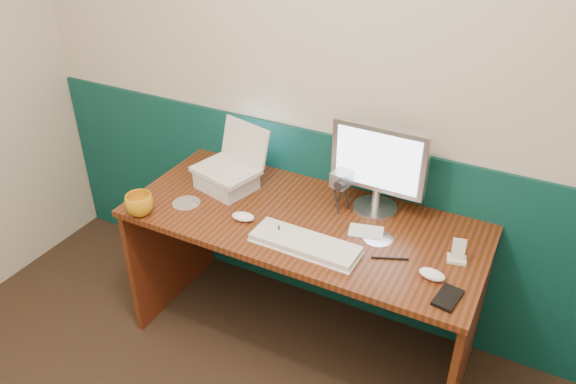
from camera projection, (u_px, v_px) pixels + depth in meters
The scene contains 19 objects.
back_wall at pixel (343, 85), 2.51m from camera, with size 3.50×0.04×2.50m, color beige.
wainscot at pixel (335, 224), 2.89m from camera, with size 3.48×0.02×1.00m, color #073328.
desk at pixel (302, 283), 2.69m from camera, with size 1.60×0.70×0.75m, color #351D09.
laptop_riser at pixel (226, 180), 2.70m from camera, with size 0.25×0.21×0.09m, color silver.
laptop at pixel (224, 150), 2.61m from camera, with size 0.29×0.22×0.24m, color silver, non-canonical shape.
monitor at pixel (379, 169), 2.45m from camera, with size 0.42×0.12×0.42m, color #B8B9BD, non-canonical shape.
keyboard at pixel (305, 244), 2.31m from camera, with size 0.45×0.15×0.03m, color silver.
mouse_right at pixel (432, 274), 2.14m from camera, with size 0.10×0.06×0.03m, color white.
mouse_left at pixel (243, 217), 2.48m from camera, with size 0.11×0.06×0.04m, color white.
mug at pixel (139, 205), 2.50m from camera, with size 0.13×0.13×0.10m, color orange.
camcorder at pixel (342, 189), 2.50m from camera, with size 0.10×0.14×0.22m, color #A1A1A6, non-canonical shape.
cd_spindle at pixel (279, 233), 2.38m from camera, with size 0.11×0.11×0.02m, color #AEB3BF.
cd_loose_a at pixel (186, 203), 2.60m from camera, with size 0.13×0.13×0.00m, color silver.
cd_loose_b at pixel (378, 238), 2.37m from camera, with size 0.13×0.13×0.00m, color silver.
pen at pixel (390, 258), 2.25m from camera, with size 0.01×0.01×0.15m, color black.
papers at pixel (366, 231), 2.41m from camera, with size 0.15×0.10×0.00m, color silver.
dock at pixel (456, 259), 2.24m from camera, with size 0.07×0.06×0.01m, color silver.
music_player at pixel (459, 249), 2.21m from camera, with size 0.05×0.01×0.09m, color white.
pda at pixel (448, 298), 2.04m from camera, with size 0.08×0.13×0.02m, color black.
Camera 1 is at (0.88, -0.48, 2.16)m, focal length 35.00 mm.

